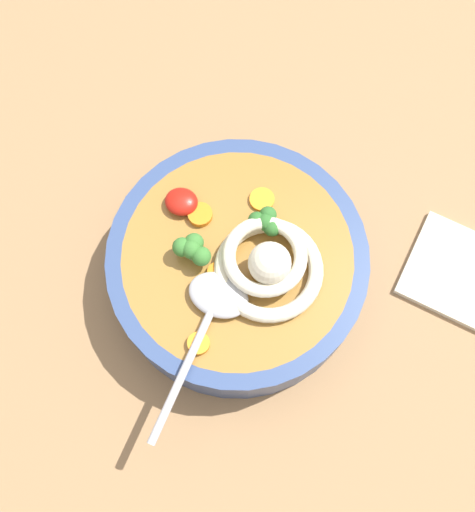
% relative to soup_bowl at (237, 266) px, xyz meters
% --- Properties ---
extents(table_slab, '(1.23, 1.23, 0.04)m').
position_rel_soup_bowl_xyz_m(table_slab, '(0.03, 0.01, -0.06)').
color(table_slab, '#936D47').
rests_on(table_slab, ground).
extents(soup_bowl, '(0.27, 0.27, 0.07)m').
position_rel_soup_bowl_xyz_m(soup_bowl, '(0.00, 0.00, 0.00)').
color(soup_bowl, '#334775').
rests_on(soup_bowl, table_slab).
extents(noodle_pile, '(0.12, 0.12, 0.05)m').
position_rel_soup_bowl_xyz_m(noodle_pile, '(-0.03, 0.00, 0.05)').
color(noodle_pile, beige).
rests_on(noodle_pile, soup_bowl).
extents(soup_spoon, '(0.06, 0.17, 0.02)m').
position_rel_soup_bowl_xyz_m(soup_spoon, '(0.01, 0.06, 0.04)').
color(soup_spoon, '#B7B7BC').
rests_on(soup_spoon, soup_bowl).
extents(chili_sauce_dollop, '(0.03, 0.03, 0.02)m').
position_rel_soup_bowl_xyz_m(chili_sauce_dollop, '(0.07, -0.04, 0.04)').
color(chili_sauce_dollop, '#B2190F').
rests_on(chili_sauce_dollop, soup_bowl).
extents(broccoli_floret_center, '(0.04, 0.03, 0.03)m').
position_rel_soup_bowl_xyz_m(broccoli_floret_center, '(0.04, 0.01, 0.05)').
color(broccoli_floret_center, '#7A9E60').
rests_on(broccoli_floret_center, soup_bowl).
extents(broccoli_floret_far, '(0.03, 0.03, 0.03)m').
position_rel_soup_bowl_xyz_m(broccoli_floret_far, '(-0.02, -0.04, 0.05)').
color(broccoli_floret_far, '#7A9E60').
rests_on(broccoli_floret_far, soup_bowl).
extents(carrot_slice_right, '(0.02, 0.02, 0.01)m').
position_rel_soup_bowl_xyz_m(carrot_slice_right, '(0.01, 0.10, 0.04)').
color(carrot_slice_right, orange).
rests_on(carrot_slice_right, soup_bowl).
extents(carrot_slice_beside_noodles, '(0.03, 0.03, 0.00)m').
position_rel_soup_bowl_xyz_m(carrot_slice_beside_noodles, '(-0.01, -0.07, 0.04)').
color(carrot_slice_beside_noodles, orange).
rests_on(carrot_slice_beside_noodles, soup_bowl).
extents(carrot_slice_front, '(0.03, 0.03, 0.01)m').
position_rel_soup_bowl_xyz_m(carrot_slice_front, '(0.05, -0.03, 0.04)').
color(carrot_slice_front, orange).
rests_on(carrot_slice_front, soup_bowl).
extents(carrot_slice_near_spoon, '(0.02, 0.02, 0.01)m').
position_rel_soup_bowl_xyz_m(carrot_slice_near_spoon, '(0.01, 0.02, 0.04)').
color(carrot_slice_near_spoon, orange).
rests_on(carrot_slice_near_spoon, soup_bowl).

